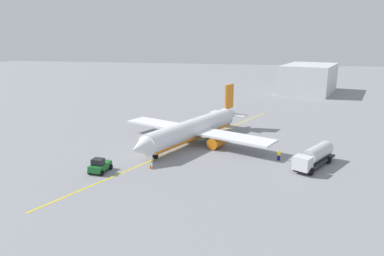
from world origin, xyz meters
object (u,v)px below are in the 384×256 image
(fuel_tanker, at_px, (315,156))
(airplane, at_px, (194,129))
(pushback_tug, at_px, (100,166))
(refueling_worker, at_px, (279,155))
(safety_cone_nose, at_px, (151,166))

(fuel_tanker, bearing_deg, airplane, -111.61)
(airplane, xyz_separation_m, pushback_tug, (17.42, -10.44, -1.63))
(airplane, distance_m, refueling_worker, 16.89)
(refueling_worker, xyz_separation_m, safety_cone_nose, (7.92, -19.13, -0.53))
(pushback_tug, height_order, safety_cone_nose, pushback_tug)
(fuel_tanker, height_order, pushback_tug, fuel_tanker)
(pushback_tug, bearing_deg, refueling_worker, 112.91)
(pushback_tug, xyz_separation_m, safety_cone_nose, (-3.05, 6.81, -0.72))
(airplane, xyz_separation_m, safety_cone_nose, (14.37, -3.63, -2.34))
(airplane, xyz_separation_m, fuel_tanker, (8.22, 20.76, -0.91))
(fuel_tanker, relative_size, pushback_tug, 2.74)
(pushback_tug, xyz_separation_m, refueling_worker, (-10.97, 25.94, -0.19))
(refueling_worker, bearing_deg, airplane, -112.59)
(pushback_tug, distance_m, refueling_worker, 28.17)
(fuel_tanker, xyz_separation_m, pushback_tug, (9.19, -31.20, -0.72))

